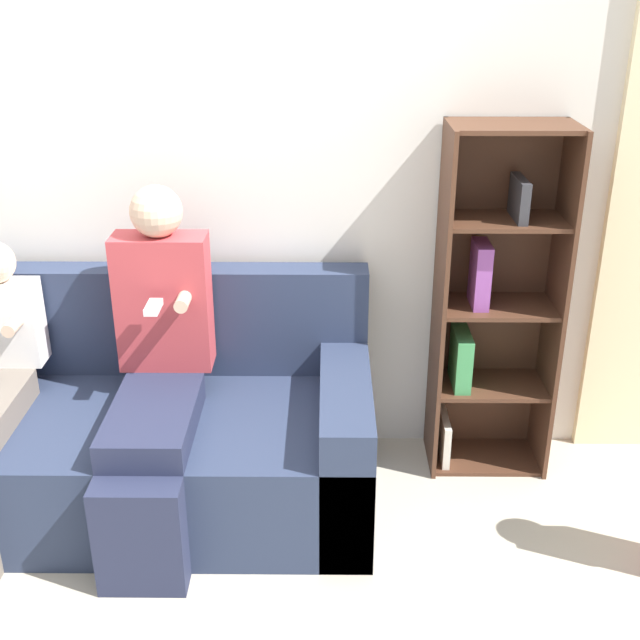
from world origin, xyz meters
TOP-DOWN VIEW (x-y plane):
  - ground_plane at (0.00, 0.00)m, footprint 14.00×14.00m
  - back_wall at (0.00, 1.00)m, footprint 10.00×0.06m
  - couch at (-0.08, 0.53)m, footprint 1.83×0.87m
  - adult_seated at (0.03, 0.45)m, footprint 0.36×0.84m
  - bookshelf at (1.35, 0.85)m, footprint 0.49×0.31m

SIDE VIEW (x-z plane):
  - ground_plane at x=0.00m, z-range 0.00..0.00m
  - couch at x=-0.08m, z-range -0.16..0.72m
  - adult_seated at x=0.03m, z-range 0.00..1.27m
  - bookshelf at x=1.35m, z-range -0.01..1.46m
  - back_wall at x=0.00m, z-range 0.00..2.55m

